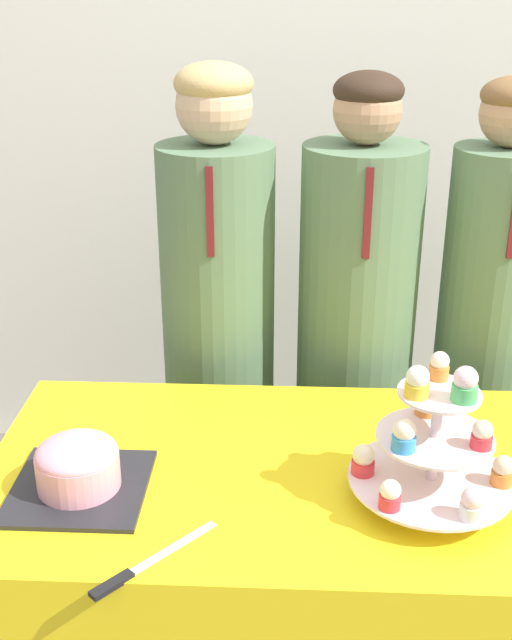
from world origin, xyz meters
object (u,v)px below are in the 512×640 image
cupcake_stand (434,443)px  round_cake (78,467)px  cake_knife (135,571)px  student_0 (219,357)px  student_1 (354,366)px  student_2 (481,366)px

cupcake_stand → round_cake: bearing=-180.0°
cupcake_stand → cake_knife: bearing=-156.6°
student_0 → student_1: (0.37, 0.00, -0.02)m
round_cake → student_2: (0.93, 0.70, -0.11)m
round_cake → student_0: size_ratio=0.17×
student_1 → cake_knife: bearing=-115.0°
round_cake → cupcake_stand: (0.68, 0.00, 0.07)m
cake_knife → student_0: student_0 is taller
cake_knife → cupcake_stand: bearing=-24.3°
cake_knife → student_2: (0.78, 0.93, -0.06)m
round_cake → cupcake_stand: bearing=0.0°
student_2 → student_1: bearing=180.0°
round_cake → student_2: student_2 is taller
round_cake → student_2: 1.17m
round_cake → student_0: bearing=73.3°
cake_knife → student_2: size_ratio=0.14×
student_0 → cake_knife: bearing=-93.6°
round_cake → cake_knife: round_cake is taller
student_0 → student_2: 0.72m
round_cake → student_1: 0.92m
student_2 → student_0: bearing=180.0°
cake_knife → student_1: (0.43, 0.93, -0.07)m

